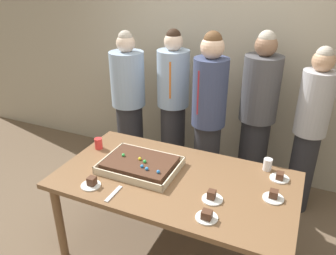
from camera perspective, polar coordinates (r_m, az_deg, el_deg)
ground_plane at (r=3.13m, az=1.04°, el=-20.66°), size 12.00×12.00×0.00m
interior_back_panel at (r=3.77m, az=11.11°, el=13.48°), size 8.00×0.12×3.00m
party_table at (r=2.67m, az=1.16°, el=-10.20°), size 1.86×1.01×0.78m
sheet_cake at (r=2.73m, az=-4.80°, el=-6.37°), size 0.62×0.45×0.10m
plated_slice_near_left at (r=2.52m, az=17.67°, el=-11.20°), size 0.15×0.15×0.07m
plated_slice_near_right at (r=2.74m, az=18.65°, el=-8.09°), size 0.15×0.15×0.06m
plated_slice_far_left at (r=2.41m, az=7.57°, el=-11.77°), size 0.15×0.15×0.07m
plated_slice_far_right at (r=2.25m, az=6.67°, el=-14.91°), size 0.15×0.15×0.07m
plated_slice_center_front at (r=2.59m, az=-13.05°, el=-9.32°), size 0.15×0.15×0.07m
drink_cup_nearest at (r=2.81m, az=16.75°, el=-6.10°), size 0.07×0.07×0.10m
drink_cup_middle at (r=3.07m, az=-11.86°, el=-2.70°), size 0.07×0.07×0.10m
cake_server_utensil at (r=2.48m, az=-9.34°, el=-11.17°), size 0.03×0.20×0.01m
person_serving_front at (r=3.77m, az=-6.73°, el=3.76°), size 0.37×0.37×1.70m
person_green_shirt_behind at (r=3.48m, az=15.08°, el=1.85°), size 0.37×0.37×1.77m
person_striped_tie_right at (r=3.64m, az=0.86°, el=3.60°), size 0.34×0.34×1.73m
person_far_right_suit at (r=3.39m, az=23.12°, el=-0.56°), size 0.30×0.30×1.68m
person_back_corner at (r=3.22m, az=7.01°, el=1.20°), size 0.33×0.33×1.79m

